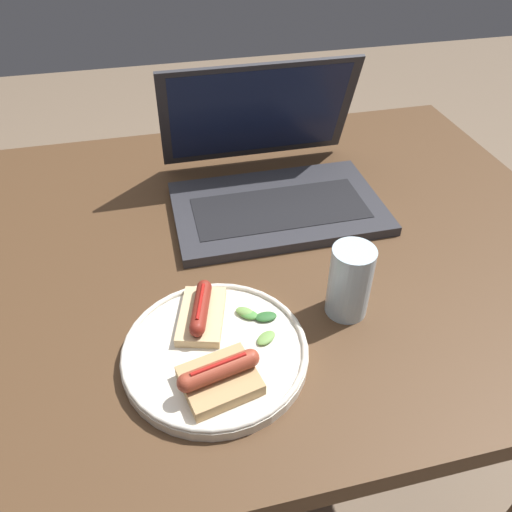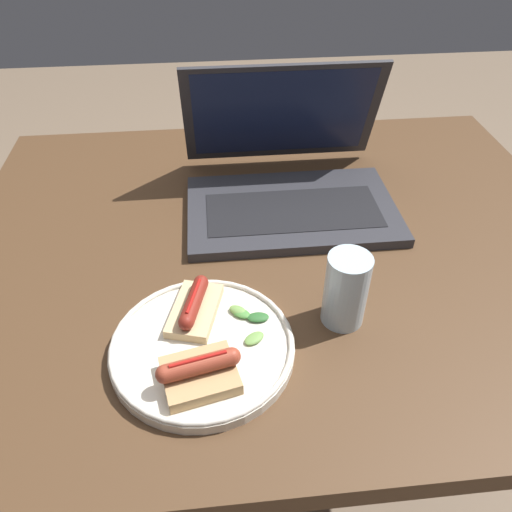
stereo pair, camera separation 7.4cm
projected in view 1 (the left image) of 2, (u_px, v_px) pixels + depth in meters
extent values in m
plane|color=#75604C|center=(265.00, 447.00, 1.33)|extent=(6.00, 6.00, 0.00)
cube|color=#4C331E|center=(269.00, 245.00, 0.88)|extent=(1.10, 0.89, 0.04)
cylinder|color=#4C331E|center=(389.00, 243.00, 1.46)|extent=(0.04, 0.04, 0.68)
cylinder|color=#4C331E|center=(61.00, 294.00, 1.29)|extent=(0.04, 0.04, 0.68)
cube|color=#2D2D33|center=(278.00, 208.00, 0.92)|extent=(0.38, 0.24, 0.02)
cube|color=black|center=(280.00, 208.00, 0.91)|extent=(0.31, 0.13, 0.00)
cube|color=#2D2D33|center=(258.00, 113.00, 0.96)|extent=(0.38, 0.08, 0.22)
cube|color=#192347|center=(258.00, 113.00, 0.96)|extent=(0.34, 0.07, 0.19)
cylinder|color=silver|center=(215.00, 353.00, 0.67)|extent=(0.25, 0.25, 0.02)
torus|color=silver|center=(215.00, 348.00, 0.66)|extent=(0.25, 0.25, 0.01)
cube|color=#D6B784|center=(202.00, 316.00, 0.70)|extent=(0.09, 0.12, 0.01)
cylinder|color=maroon|center=(201.00, 307.00, 0.69)|extent=(0.04, 0.08, 0.02)
sphere|color=maroon|center=(204.00, 287.00, 0.71)|extent=(0.02, 0.02, 0.02)
sphere|color=maroon|center=(197.00, 329.00, 0.66)|extent=(0.02, 0.02, 0.02)
cylinder|color=red|center=(200.00, 302.00, 0.68)|extent=(0.02, 0.07, 0.01)
cube|color=tan|center=(220.00, 380.00, 0.61)|extent=(0.10, 0.09, 0.02)
cylinder|color=#9E3D28|center=(219.00, 370.00, 0.60)|extent=(0.09, 0.04, 0.02)
sphere|color=#9E3D28|center=(186.00, 383.00, 0.58)|extent=(0.02, 0.02, 0.02)
sphere|color=#9E3D28|center=(250.00, 358.00, 0.61)|extent=(0.02, 0.02, 0.02)
cylinder|color=red|center=(219.00, 364.00, 0.59)|extent=(0.07, 0.02, 0.01)
ellipsoid|color=#709E4C|center=(266.00, 338.00, 0.67)|extent=(0.04, 0.03, 0.01)
ellipsoid|color=#2D662D|center=(266.00, 317.00, 0.70)|extent=(0.03, 0.02, 0.01)
ellipsoid|color=#709E4C|center=(245.00, 312.00, 0.71)|extent=(0.03, 0.03, 0.01)
ellipsoid|color=#387A33|center=(269.00, 337.00, 0.67)|extent=(0.02, 0.02, 0.00)
ellipsoid|color=#4C8E3D|center=(249.00, 314.00, 0.70)|extent=(0.03, 0.03, 0.01)
cylinder|color=silver|center=(350.00, 282.00, 0.70)|extent=(0.06, 0.06, 0.11)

